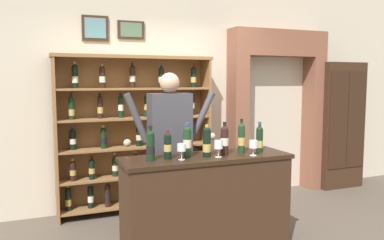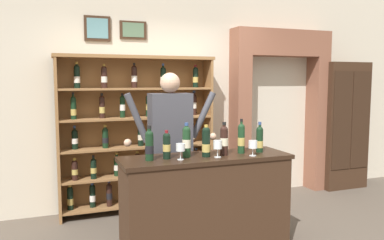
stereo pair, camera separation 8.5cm
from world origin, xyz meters
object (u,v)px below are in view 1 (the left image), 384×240
(tasting_bottle_brunello, at_px, (187,141))
(wine_shelf, at_px, (135,132))
(wine_glass_right, at_px, (253,145))
(tasting_bottle_chianti, at_px, (150,145))
(tasting_bottle_rosso, at_px, (260,139))
(tasting_bottle_super_tuscan, at_px, (241,138))
(tasting_counter, at_px, (206,205))
(wine_glass_left, at_px, (182,148))
(tasting_bottle_grappa, at_px, (168,145))
(tasting_bottle_prosecco, at_px, (225,139))
(shopkeeper, at_px, (170,134))
(wine_glass_center, at_px, (218,145))
(side_cabinet, at_px, (337,125))
(tasting_bottle_bianco, at_px, (207,142))

(tasting_bottle_brunello, bearing_deg, wine_shelf, 95.63)
(wine_glass_right, bearing_deg, tasting_bottle_chianti, 171.86)
(tasting_bottle_rosso, bearing_deg, tasting_bottle_super_tuscan, 175.51)
(tasting_counter, distance_m, tasting_bottle_rosso, 0.84)
(tasting_bottle_brunello, height_order, wine_glass_right, tasting_bottle_brunello)
(wine_glass_right, height_order, wine_glass_left, same)
(tasting_bottle_rosso, bearing_deg, tasting_counter, 178.59)
(wine_shelf, bearing_deg, tasting_bottle_grappa, -92.11)
(wine_shelf, height_order, tasting_bottle_prosecco, wine_shelf)
(wine_glass_right, xyz_separation_m, wine_glass_left, (-0.70, 0.07, 0.00))
(tasting_counter, bearing_deg, tasting_bottle_prosecco, -7.99)
(tasting_bottle_brunello, xyz_separation_m, tasting_bottle_prosecco, (0.37, -0.03, -0.00))
(wine_shelf, bearing_deg, tasting_bottle_brunello, -84.37)
(wine_shelf, bearing_deg, shopkeeper, -78.76)
(tasting_bottle_grappa, bearing_deg, tasting_bottle_super_tuscan, 0.59)
(tasting_bottle_super_tuscan, relative_size, wine_glass_center, 2.13)
(side_cabinet, height_order, wine_glass_center, side_cabinet)
(tasting_bottle_super_tuscan, distance_m, tasting_bottle_rosso, 0.20)
(tasting_bottle_rosso, bearing_deg, wine_shelf, 121.60)
(tasting_bottle_grappa, height_order, tasting_bottle_brunello, tasting_bottle_brunello)
(tasting_bottle_chianti, height_order, tasting_bottle_super_tuscan, tasting_bottle_super_tuscan)
(side_cabinet, bearing_deg, tasting_bottle_brunello, -154.93)
(tasting_bottle_super_tuscan, bearing_deg, side_cabinet, 29.94)
(tasting_bottle_chianti, xyz_separation_m, tasting_bottle_brunello, (0.36, 0.03, 0.01))
(tasting_bottle_chianti, relative_size, tasting_bottle_rosso, 1.04)
(wine_shelf, xyz_separation_m, tasting_bottle_prosecco, (0.52, -1.49, 0.09))
(shopkeeper, height_order, tasting_bottle_super_tuscan, shopkeeper)
(tasting_bottle_grappa, xyz_separation_m, wine_glass_left, (0.10, -0.08, -0.02))
(tasting_bottle_bianco, bearing_deg, tasting_bottle_brunello, 165.02)
(wine_shelf, distance_m, tasting_bottle_bianco, 1.54)
(side_cabinet, height_order, tasting_bottle_brunello, side_cabinet)
(tasting_counter, xyz_separation_m, tasting_bottle_bianco, (-0.01, -0.04, 0.62))
(tasting_counter, height_order, wine_glass_right, wine_glass_right)
(tasting_bottle_bianco, bearing_deg, wine_shelf, 102.07)
(wine_glass_right, bearing_deg, tasting_bottle_rosso, 42.55)
(side_cabinet, distance_m, tasting_bottle_chianti, 3.77)
(wine_glass_left, bearing_deg, tasting_bottle_prosecco, 7.95)
(side_cabinet, height_order, wine_glass_left, side_cabinet)
(tasting_bottle_grappa, bearing_deg, wine_shelf, 87.89)
(side_cabinet, height_order, wine_glass_right, side_cabinet)
(shopkeeper, height_order, tasting_bottle_rosso, shopkeeper)
(tasting_bottle_brunello, xyz_separation_m, tasting_bottle_rosso, (0.77, -0.02, -0.02))
(tasting_bottle_grappa, bearing_deg, wine_glass_right, -10.68)
(shopkeeper, distance_m, tasting_bottle_rosso, 0.96)
(tasting_bottle_brunello, distance_m, tasting_bottle_bianco, 0.19)
(tasting_bottle_brunello, bearing_deg, tasting_bottle_grappa, -175.70)
(side_cabinet, xyz_separation_m, tasting_bottle_rosso, (-2.33, -1.47, 0.12))
(tasting_bottle_chianti, distance_m, tasting_bottle_super_tuscan, 0.93)
(wine_glass_left, bearing_deg, tasting_bottle_brunello, 46.45)
(tasting_bottle_rosso, bearing_deg, tasting_bottle_brunello, 178.32)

